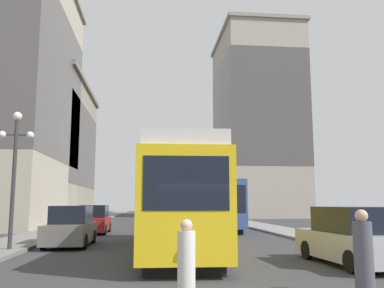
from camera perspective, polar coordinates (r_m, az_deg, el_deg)
name	(u,v)px	position (r m, az deg, el deg)	size (l,w,h in m)	color
sidewalk_left	(92,220)	(47.88, -13.57, -10.18)	(2.81, 120.00, 0.15)	gray
sidewalk_right	(229,220)	(48.33, 5.09, -10.35)	(2.81, 120.00, 0.15)	gray
streetcar	(176,199)	(17.46, -2.19, -7.60)	(2.99, 13.97, 3.89)	black
transit_bus	(212,203)	(31.63, 2.72, -8.14)	(2.70, 12.27, 3.45)	black
parked_car_left_near	(94,220)	(28.12, -13.31, -10.18)	(1.91, 4.30, 1.82)	black
parked_car_left_mid	(71,227)	(20.07, -16.33, -10.95)	(1.89, 4.47, 1.82)	black
parked_car_right_far	(352,238)	(14.37, 21.11, -11.96)	(2.04, 4.84, 1.82)	black
pedestrian_crossing_near	(186,263)	(8.57, -0.78, -16.06)	(0.36, 0.36, 1.61)	beige
pedestrian_crossing_far	(364,255)	(9.84, 22.54, -13.92)	(0.40, 0.40, 1.80)	#4C4C56
lamp_post_left_near	(15,158)	(18.27, -23.19, -1.73)	(1.41, 0.36, 5.51)	#333338
building_left_corner	(30,149)	(51.91, -21.41, -0.69)	(13.20, 19.26, 15.97)	gray
building_right_corner	(257,122)	(62.96, 8.91, 3.08)	(11.38, 16.42, 27.38)	#A89E8E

